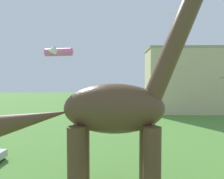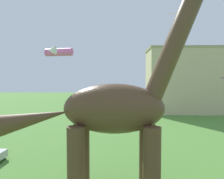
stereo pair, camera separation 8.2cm
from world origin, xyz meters
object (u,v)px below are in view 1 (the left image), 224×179
(kite_mid_left, at_px, (57,52))
(kite_far_right, at_px, (222,78))
(dinosaur_sculpture, at_px, (113,109))
(kite_high_right, at_px, (173,13))

(kite_mid_left, relative_size, kite_far_right, 3.19)
(kite_mid_left, distance_m, kite_far_right, 24.07)
(dinosaur_sculpture, xyz_separation_m, kite_mid_left, (-5.04, 4.92, 4.41))
(kite_mid_left, height_order, kite_high_right, kite_high_right)
(dinosaur_sculpture, xyz_separation_m, kite_high_right, (4.08, 0.63, 6.48))
(kite_far_right, bearing_deg, kite_mid_left, -148.44)
(dinosaur_sculpture, distance_m, kite_far_right, 23.37)
(kite_far_right, relative_size, kite_high_right, 0.88)
(kite_far_right, bearing_deg, dinosaur_sculpture, -131.37)
(dinosaur_sculpture, xyz_separation_m, kite_far_right, (15.38, 17.46, 2.14))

